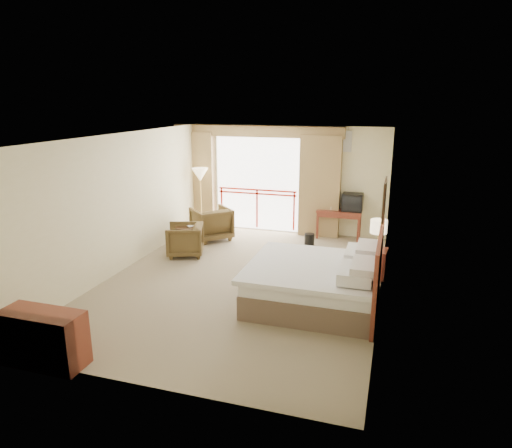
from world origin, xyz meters
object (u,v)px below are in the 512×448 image
(armchair_far, at_px, (212,239))
(nightstand, at_px, (376,263))
(floor_lamp, at_px, (200,177))
(dresser, at_px, (43,338))
(desk, at_px, (339,216))
(side_table, at_px, (187,234))
(tv, at_px, (352,202))
(wastebasket, at_px, (309,240))
(table_lamp, at_px, (379,227))
(armchair_near, at_px, (186,255))
(bed, at_px, (317,282))

(armchair_far, bearing_deg, nightstand, 116.05)
(floor_lamp, xyz_separation_m, dresser, (0.61, -6.39, -1.04))
(desk, relative_size, armchair_far, 1.24)
(nightstand, bearing_deg, side_table, 179.99)
(tv, relative_size, floor_lamp, 0.30)
(tv, xyz_separation_m, armchair_far, (-3.25, -1.04, -0.92))
(wastebasket, relative_size, armchair_far, 0.33)
(floor_lamp, bearing_deg, table_lamp, -23.38)
(floor_lamp, relative_size, dresser, 1.49)
(side_table, bearing_deg, table_lamp, -3.98)
(armchair_near, bearing_deg, dresser, -18.08)
(tv, relative_size, dresser, 0.44)
(table_lamp, xyz_separation_m, tv, (-0.72, 2.32, -0.06))
(armchair_far, height_order, floor_lamp, floor_lamp)
(table_lamp, distance_m, armchair_far, 4.29)
(table_lamp, height_order, tv, tv)
(tv, xyz_separation_m, armchair_near, (-3.35, -2.31, -0.92))
(tv, distance_m, wastebasket, 1.43)
(nightstand, xyz_separation_m, table_lamp, (0.00, 0.05, 0.71))
(armchair_near, bearing_deg, bed, 43.73)
(table_lamp, relative_size, armchair_far, 0.64)
(wastebasket, relative_size, floor_lamp, 0.17)
(dresser, bearing_deg, nightstand, 52.29)
(wastebasket, bearing_deg, armchair_near, -149.01)
(table_lamp, relative_size, desk, 0.52)
(table_lamp, bearing_deg, dresser, -131.57)
(dresser, bearing_deg, armchair_far, 94.63)
(wastebasket, xyz_separation_m, armchair_near, (-2.48, -1.49, -0.14))
(nightstand, bearing_deg, floor_lamp, 160.75)
(wastebasket, bearing_deg, dresser, -111.57)
(desk, relative_size, floor_lamp, 0.66)
(nightstand, relative_size, wastebasket, 1.93)
(armchair_far, bearing_deg, tv, 152.24)
(nightstand, relative_size, desk, 0.51)
(nightstand, height_order, armchair_near, nightstand)
(armchair_far, bearing_deg, wastebasket, 139.61)
(table_lamp, xyz_separation_m, floor_lamp, (-4.54, 1.96, 0.42))
(nightstand, height_order, armchair_far, nightstand)
(desk, relative_size, side_table, 1.89)
(desk, bearing_deg, table_lamp, -69.94)
(tv, height_order, side_table, tv)
(tv, height_order, armchair_near, tv)
(table_lamp, relative_size, wastebasket, 1.96)
(nightstand, bearing_deg, dresser, -127.24)
(desk, bearing_deg, wastebasket, -126.10)
(bed, relative_size, tv, 4.41)
(nightstand, relative_size, floor_lamp, 0.34)
(wastebasket, height_order, floor_lamp, floor_lamp)
(nightstand, height_order, wastebasket, nightstand)
(nightstand, height_order, floor_lamp, floor_lamp)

